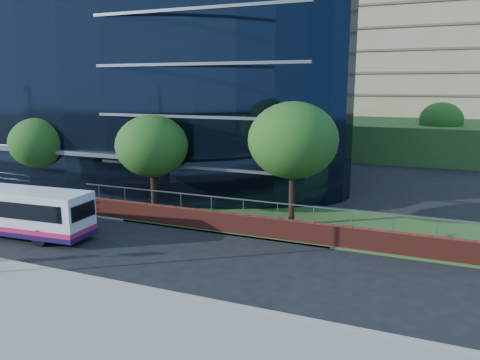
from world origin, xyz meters
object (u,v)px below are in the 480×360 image
at_px(tree_far_b, 39,143).
at_px(tree_far_c, 152,146).
at_px(tree_far_d, 293,140).
at_px(tree_dist_e, 441,120).
at_px(city_bus, 11,211).

xyz_separation_m(tree_far_b, tree_far_c, (10.00, -0.50, 0.33)).
bearing_deg(tree_far_d, tree_far_b, -178.49).
distance_m(tree_far_d, tree_dist_e, 31.06).
relative_size(tree_far_b, tree_far_c, 0.93).
xyz_separation_m(tree_dist_e, city_bus, (-22.06, -37.70, -3.11)).
xyz_separation_m(tree_far_b, tree_dist_e, (27.00, 30.50, 0.33)).
bearing_deg(tree_dist_e, tree_far_d, -104.93).
distance_m(tree_far_c, tree_far_d, 9.08).
bearing_deg(city_bus, tree_far_b, 120.56).
xyz_separation_m(tree_far_c, city_bus, (-5.06, -6.70, -3.11)).
relative_size(tree_far_d, city_bus, 0.74).
bearing_deg(tree_dist_e, tree_far_c, -118.74).
distance_m(tree_far_b, city_bus, 9.17).
height_order(tree_far_c, tree_dist_e, same).
distance_m(tree_far_b, tree_dist_e, 40.74).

